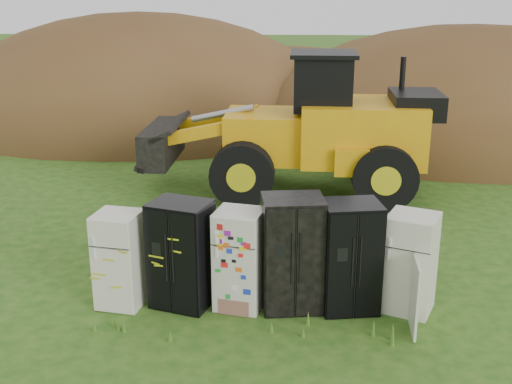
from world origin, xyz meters
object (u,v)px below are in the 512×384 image
(fridge_black_right, at_px, (350,257))
(wheel_loader, at_px, (286,124))
(fridge_open_door, at_px, (411,263))
(fridge_leftmost, at_px, (120,259))
(fridge_sticker, at_px, (240,259))
(fridge_dark_mid, at_px, (292,253))
(fridge_black_side, at_px, (182,254))

(fridge_black_right, xyz_separation_m, wheel_loader, (-1.04, 6.24, 0.86))
(fridge_black_right, relative_size, fridge_open_door, 1.10)
(fridge_leftmost, relative_size, fridge_open_door, 0.97)
(fridge_black_right, bearing_deg, fridge_sticker, 171.74)
(fridge_leftmost, xyz_separation_m, fridge_sticker, (1.98, 0.01, 0.03))
(fridge_dark_mid, bearing_deg, fridge_black_right, -7.55)
(fridge_black_side, height_order, fridge_dark_mid, fridge_dark_mid)
(fridge_sticker, bearing_deg, fridge_open_door, 12.79)
(fridge_open_door, bearing_deg, fridge_black_right, -157.59)
(fridge_black_right, bearing_deg, fridge_dark_mid, 170.74)
(fridge_black_side, xyz_separation_m, fridge_dark_mid, (1.82, -0.01, 0.05))
(wheel_loader, bearing_deg, fridge_black_right, -78.69)
(fridge_sticker, distance_m, fridge_black_right, 1.79)
(fridge_sticker, xyz_separation_m, fridge_black_right, (1.79, 0.01, 0.08))
(fridge_sticker, bearing_deg, fridge_dark_mid, 14.46)
(fridge_black_side, bearing_deg, fridge_black_right, 18.21)
(fridge_open_door, bearing_deg, fridge_leftmost, -156.29)
(fridge_dark_mid, distance_m, fridge_black_right, 0.93)
(fridge_open_door, xyz_separation_m, wheel_loader, (-2.02, 6.26, 0.95))
(fridge_dark_mid, bearing_deg, fridge_black_side, 172.70)
(fridge_leftmost, distance_m, fridge_open_door, 4.75)
(fridge_dark_mid, xyz_separation_m, fridge_black_right, (0.93, -0.01, -0.04))
(fridge_leftmost, distance_m, fridge_black_side, 1.03)
(fridge_leftmost, height_order, fridge_open_door, fridge_open_door)
(fridge_dark_mid, xyz_separation_m, fridge_open_door, (1.91, -0.03, -0.12))
(wheel_loader, bearing_deg, fridge_black_side, -103.47)
(fridge_leftmost, xyz_separation_m, fridge_dark_mid, (2.84, 0.04, 0.15))
(fridge_leftmost, bearing_deg, fridge_dark_mid, 11.26)
(fridge_leftmost, distance_m, fridge_dark_mid, 2.84)
(fridge_leftmost, height_order, fridge_sticker, fridge_sticker)
(fridge_sticker, bearing_deg, fridge_black_side, -169.00)
(fridge_black_right, bearing_deg, wheel_loader, 90.74)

